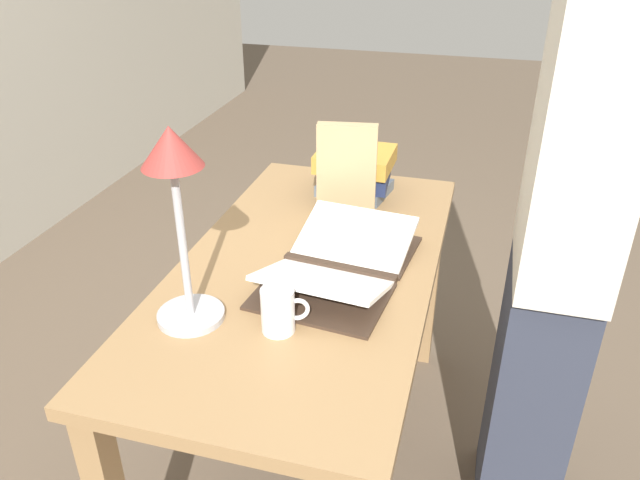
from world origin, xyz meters
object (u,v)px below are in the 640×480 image
(open_book, at_px, (340,263))
(reading_lamp, at_px, (176,191))
(book_stack_tall, at_px, (355,171))
(book_standing_upright, at_px, (347,170))
(coffee_mug, at_px, (279,310))
(person_reader, at_px, (557,262))

(open_book, distance_m, reading_lamp, 0.50)
(book_stack_tall, distance_m, reading_lamp, 0.84)
(book_standing_upright, distance_m, coffee_mug, 0.62)
(book_standing_upright, height_order, person_reader, person_reader)
(coffee_mug, bearing_deg, open_book, -14.06)
(book_stack_tall, xyz_separation_m, person_reader, (-0.45, -0.59, 0.01))
(book_standing_upright, bearing_deg, reading_lamp, 152.91)
(reading_lamp, bearing_deg, coffee_mug, -86.72)
(person_reader, bearing_deg, book_standing_upright, -117.38)
(open_book, relative_size, reading_lamp, 1.15)
(coffee_mug, relative_size, person_reader, 0.06)
(reading_lamp, xyz_separation_m, coffee_mug, (0.01, -0.21, -0.27))
(open_book, distance_m, book_standing_upright, 0.37)
(open_book, xyz_separation_m, book_standing_upright, (0.34, 0.07, 0.11))
(person_reader, bearing_deg, reading_lamp, -67.62)
(open_book, distance_m, book_stack_tall, 0.49)
(book_stack_tall, xyz_separation_m, coffee_mug, (-0.76, -0.00, -0.02))
(book_standing_upright, height_order, reading_lamp, reading_lamp)
(coffee_mug, bearing_deg, reading_lamp, 93.28)
(open_book, xyz_separation_m, reading_lamp, (-0.29, 0.28, 0.29))
(book_stack_tall, distance_m, coffee_mug, 0.76)
(open_book, relative_size, book_standing_upright, 1.89)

